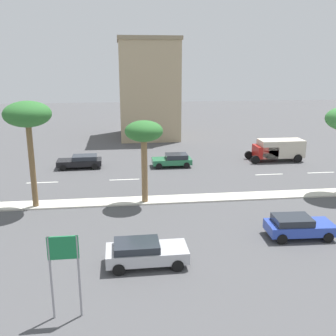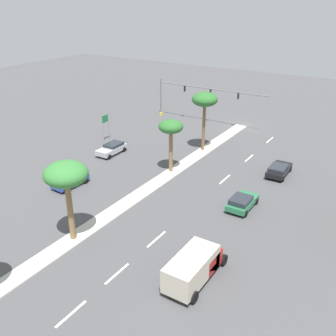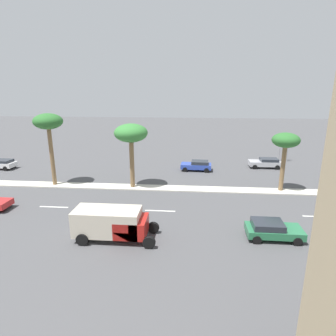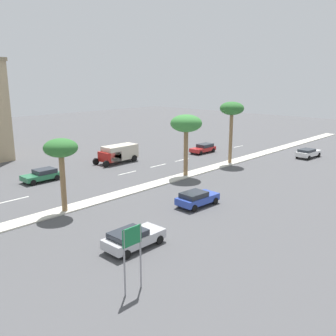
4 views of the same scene
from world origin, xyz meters
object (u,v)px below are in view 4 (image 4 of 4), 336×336
box_truck (117,153)px  sedan_green_far (42,175)px  directional_road_sign (132,246)px  palm_tree_trailing (186,125)px  palm_tree_rear (61,151)px  sedan_blue_trailing (197,198)px  palm_tree_far (232,111)px  sedan_silver_outboard (133,238)px  sedan_white_rear (308,153)px  sedan_red_leading (203,148)px

box_truck → sedan_green_far: bearing=-84.6°
directional_road_sign → box_truck: size_ratio=0.61×
palm_tree_trailing → sedan_green_far: (-10.31, -12.77, -5.36)m
palm_tree_rear → sedan_blue_trailing: bearing=51.0°
sedan_green_far → directional_road_sign: bearing=-18.0°
sedan_green_far → sedan_blue_trailing: bearing=16.8°
sedan_green_far → palm_tree_far: bearing=64.9°
palm_tree_far → palm_tree_trailing: bearing=-90.0°
palm_tree_trailing → sedan_silver_outboard: size_ratio=1.63×
palm_tree_trailing → palm_tree_far: palm_tree_far is taller
sedan_blue_trailing → sedan_white_rear: size_ratio=0.94×
palm_tree_trailing → sedan_red_leading: (-7.13, 12.53, -5.35)m
sedan_red_leading → sedan_green_far: 25.49m
sedan_red_leading → sedan_silver_outboard: size_ratio=1.01×
directional_road_sign → box_truck: 32.16m
sedan_red_leading → sedan_white_rear: 15.30m
palm_tree_rear → sedan_red_leading: 30.26m
palm_tree_far → box_truck: (-11.43, -10.18, -5.82)m
directional_road_sign → sedan_silver_outboard: (-4.05, 3.58, -1.94)m
directional_road_sign → sedan_blue_trailing: bearing=115.5°
box_truck → palm_tree_rear: bearing=-52.9°
sedan_white_rear → box_truck: bearing=-129.8°
palm_tree_trailing → palm_tree_far: bearing=90.0°
palm_tree_far → sedan_green_far: 25.11m
directional_road_sign → palm_tree_rear: size_ratio=0.59×
sedan_red_leading → sedan_green_far: size_ratio=1.08×
sedan_red_leading → sedan_white_rear: bearing=29.7°
palm_tree_trailing → sedan_silver_outboard: palm_tree_trailing is taller
sedan_silver_outboard → sedan_white_rear: size_ratio=0.98×
sedan_silver_outboard → palm_tree_rear: bearing=176.2°
sedan_white_rear → palm_tree_trailing: bearing=-107.0°
palm_tree_rear → box_truck: palm_tree_rear is taller
sedan_green_far → box_truck: box_truck is taller
palm_tree_far → sedan_silver_outboard: size_ratio=1.86×
sedan_blue_trailing → sedan_silver_outboard: (2.28, -9.73, 0.00)m
palm_tree_rear → sedan_green_far: palm_tree_rear is taller
sedan_red_leading → sedan_silver_outboard: 34.16m
palm_tree_trailing → palm_tree_far: size_ratio=0.87×
sedan_silver_outboard → directional_road_sign: bearing=-41.5°
palm_tree_trailing → box_truck: (-11.42, -0.97, -4.78)m
sedan_blue_trailing → sedan_white_rear: bearing=93.1°
directional_road_sign → sedan_white_rear: bearing=100.8°
directional_road_sign → sedan_silver_outboard: bearing=138.5°
palm_tree_rear → palm_tree_trailing: bearing=91.0°
palm_tree_far → sedan_silver_outboard: (9.91, -26.29, -6.38)m
sedan_red_leading → sedan_silver_outboard: (17.04, -29.60, 0.01)m
palm_tree_rear → sedan_silver_outboard: palm_tree_rear is taller
directional_road_sign → palm_tree_rear: palm_tree_rear is taller
directional_road_sign → sedan_white_rear: directional_road_sign is taller
sedan_red_leading → box_truck: bearing=-107.6°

